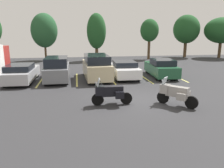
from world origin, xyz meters
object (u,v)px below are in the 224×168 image
object	(u,v)px
car_white	(124,69)
motorcycle_second	(175,93)
car_silver	(21,73)
car_grey	(57,69)
car_green	(161,68)
car_champagne	(97,67)
motorcycle_touring	(110,92)

from	to	relation	value
car_white	motorcycle_second	bearing A→B (deg)	-81.81
car_silver	car_grey	xyz separation A→B (m)	(2.64, 0.20, 0.20)
motorcycle_second	car_green	distance (m)	7.86
car_white	car_green	world-z (taller)	car_green
car_silver	car_green	distance (m)	11.28
car_champagne	car_green	distance (m)	5.54
car_green	car_silver	bearing A→B (deg)	-177.64
car_champagne	car_grey	bearing A→B (deg)	-179.28
motorcycle_second	car_champagne	world-z (taller)	car_champagne
car_champagne	car_white	world-z (taller)	car_champagne
car_grey	motorcycle_touring	bearing A→B (deg)	-64.19
car_white	car_green	xyz separation A→B (m)	(3.19, -0.07, 0.05)
car_grey	car_champagne	xyz separation A→B (m)	(3.10, 0.04, 0.09)
motorcycle_second	car_silver	xyz separation A→B (m)	(-9.18, 7.11, 0.01)
car_grey	car_champagne	distance (m)	3.10
motorcycle_touring	car_green	distance (m)	8.79
car_silver	car_white	world-z (taller)	car_silver
car_silver	car_champagne	xyz separation A→B (m)	(5.73, 0.24, 0.29)
motorcycle_second	car_white	size ratio (longest dim) A/B	0.36
car_white	car_green	distance (m)	3.19
motorcycle_touring	car_champagne	bearing A→B (deg)	91.07
car_champagne	car_silver	bearing A→B (deg)	-177.64
car_white	car_silver	bearing A→B (deg)	-176.18
car_silver	car_grey	bearing A→B (deg)	4.27
car_green	car_white	bearing A→B (deg)	178.66
motorcycle_second	car_grey	distance (m)	9.81
car_grey	car_champagne	world-z (taller)	car_champagne
motorcycle_second	car_champagne	xyz separation A→B (m)	(-3.45, 7.35, 0.31)
motorcycle_second	car_white	world-z (taller)	motorcycle_second
motorcycle_touring	car_silver	size ratio (longest dim) A/B	0.46
car_silver	car_grey	world-z (taller)	car_grey
car_grey	car_green	xyz separation A→B (m)	(8.63, 0.27, -0.17)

